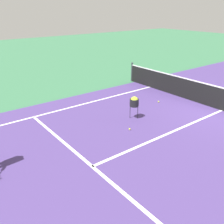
{
  "coord_description": "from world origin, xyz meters",
  "views": [
    {
      "loc": [
        4.73,
        -9.39,
        3.96
      ],
      "look_at": [
        -0.78,
        -5.13,
        1.0
      ],
      "focal_mm": 39.93,
      "sensor_mm": 36.0,
      "label": 1
    }
  ],
  "objects_px": {
    "net": "(224,99)",
    "ball_hopper": "(134,102)",
    "tennis_ball_mid_court": "(130,129)",
    "tennis_ball_near_net": "(159,102)"
  },
  "relations": [
    {
      "from": "ball_hopper",
      "to": "tennis_ball_mid_court",
      "type": "bearing_deg",
      "value": -50.14
    },
    {
      "from": "ball_hopper",
      "to": "tennis_ball_near_net",
      "type": "distance_m",
      "value": 2.21
    },
    {
      "from": "tennis_ball_near_net",
      "to": "tennis_ball_mid_court",
      "type": "bearing_deg",
      "value": -66.27
    },
    {
      "from": "ball_hopper",
      "to": "tennis_ball_mid_court",
      "type": "distance_m",
      "value": 1.2
    },
    {
      "from": "ball_hopper",
      "to": "tennis_ball_near_net",
      "type": "bearing_deg",
      "value": 106.06
    },
    {
      "from": "net",
      "to": "tennis_ball_mid_court",
      "type": "distance_m",
      "value": 4.32
    },
    {
      "from": "net",
      "to": "ball_hopper",
      "type": "bearing_deg",
      "value": -115.92
    },
    {
      "from": "tennis_ball_mid_court",
      "to": "ball_hopper",
      "type": "bearing_deg",
      "value": 129.86
    },
    {
      "from": "tennis_ball_near_net",
      "to": "ball_hopper",
      "type": "bearing_deg",
      "value": -73.94
    },
    {
      "from": "net",
      "to": "ball_hopper",
      "type": "distance_m",
      "value": 3.78
    }
  ]
}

